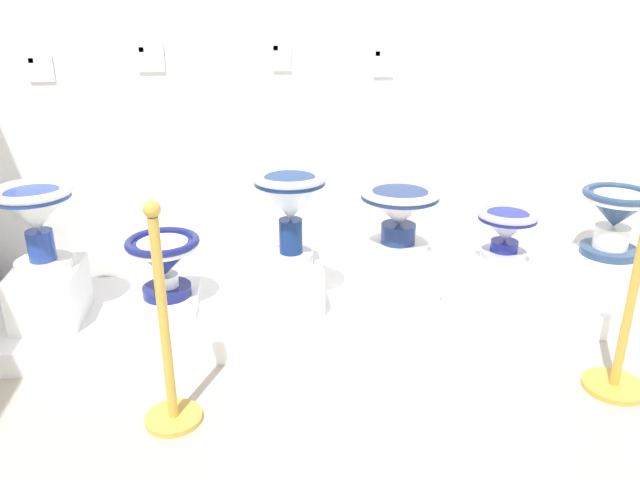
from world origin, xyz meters
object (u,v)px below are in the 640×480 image
at_px(info_placard_first, 40,68).
at_px(antique_toilet_slender_white, 399,209).
at_px(stanchion_post_near_left, 167,357).
at_px(info_placard_third, 282,56).
at_px(antique_toilet_squat_floral, 35,213).
at_px(plinth_block_pale_glazed, 606,266).
at_px(plinth_block_rightmost, 501,274).
at_px(stanchion_post_near_right, 626,327).
at_px(antique_toilet_central_ornate, 290,201).
at_px(antique_toilet_pale_glazed, 616,214).
at_px(plinth_block_central_ornate, 292,285).
at_px(info_placard_second, 151,58).
at_px(plinth_block_tall_cobalt, 168,299).
at_px(antique_toilet_rightmost, 506,229).
at_px(antique_toilet_tall_cobalt, 164,258).
at_px(plinth_block_slender_white, 396,272).
at_px(plinth_block_squat_floral, 50,293).
at_px(info_placard_fourth, 384,62).

bearing_deg(info_placard_first, antique_toilet_slender_white, -13.11).
bearing_deg(stanchion_post_near_left, info_placard_third, 65.93).
height_order(antique_toilet_squat_floral, plinth_block_pale_glazed, antique_toilet_squat_floral).
relative_size(plinth_block_rightmost, info_placard_first, 2.73).
height_order(plinth_block_rightmost, stanchion_post_near_right, stanchion_post_near_right).
distance_m(antique_toilet_squat_floral, stanchion_post_near_left, 1.04).
relative_size(antique_toilet_central_ornate, info_placard_third, 3.27).
distance_m(plinth_block_pale_glazed, antique_toilet_pale_glazed, 0.31).
relative_size(plinth_block_central_ornate, stanchion_post_near_left, 0.34).
xyz_separation_m(info_placard_second, stanchion_post_near_right, (2.04, -1.20, -1.02)).
xyz_separation_m(plinth_block_tall_cobalt, antique_toilet_slender_white, (1.21, -0.03, 0.46)).
height_order(antique_toilet_squat_floral, antique_toilet_rightmost, antique_toilet_squat_floral).
height_order(info_placard_first, stanchion_post_near_left, info_placard_first).
height_order(antique_toilet_tall_cobalt, antique_toilet_rightmost, antique_toilet_rightmost).
bearing_deg(antique_toilet_squat_floral, stanchion_post_near_right, -15.75).
bearing_deg(antique_toilet_tall_cobalt, stanchion_post_near_right, -22.13).
distance_m(plinth_block_central_ornate, plinth_block_slender_white, 0.57).
xyz_separation_m(antique_toilet_central_ornate, antique_toilet_pale_glazed, (1.80, 0.15, -0.19)).
xyz_separation_m(antique_toilet_squat_floral, antique_toilet_slender_white, (1.76, 0.07, -0.07)).
height_order(plinth_block_squat_floral, info_placard_second, info_placard_second).
height_order(antique_toilet_central_ornate, info_placard_second, info_placard_second).
relative_size(plinth_block_central_ornate, stanchion_post_near_right, 0.30).
bearing_deg(stanchion_post_near_left, plinth_block_tall_cobalt, 97.22).
distance_m(antique_toilet_pale_glazed, info_placard_first, 3.13).
height_order(plinth_block_tall_cobalt, plinth_block_rightmost, plinth_block_rightmost).
bearing_deg(antique_toilet_squat_floral, info_placard_first, 92.73).
xyz_separation_m(plinth_block_squat_floral, plinth_block_central_ornate, (1.19, -0.00, -0.02)).
xyz_separation_m(plinth_block_squat_floral, antique_toilet_central_ornate, (1.19, -0.00, 0.43)).
distance_m(antique_toilet_rightmost, info_placard_first, 2.55).
bearing_deg(info_placard_second, antique_toilet_squat_floral, -137.33).
bearing_deg(stanchion_post_near_left, info_placard_fourth, 48.09).
bearing_deg(stanchion_post_near_right, info_placard_third, 138.62).
relative_size(plinth_block_rightmost, stanchion_post_near_left, 0.37).
xyz_separation_m(antique_toilet_central_ornate, plinth_block_pale_glazed, (1.80, 0.15, -0.50)).
distance_m(plinth_block_rightmost, info_placard_second, 2.19).
bearing_deg(info_placard_first, plinth_block_pale_glazed, -6.46).
bearing_deg(antique_toilet_central_ornate, antique_toilet_slender_white, 7.35).
distance_m(antique_toilet_tall_cobalt, plinth_block_slender_white, 1.21).
distance_m(plinth_block_slender_white, stanchion_post_near_right, 1.13).
bearing_deg(antique_toilet_central_ornate, antique_toilet_pale_glazed, 4.62).
height_order(antique_toilet_squat_floral, plinth_block_central_ornate, antique_toilet_squat_floral).
relative_size(plinth_block_rightmost, antique_toilet_pale_glazed, 0.93).
height_order(plinth_block_squat_floral, antique_toilet_pale_glazed, antique_toilet_pale_glazed).
relative_size(antique_toilet_tall_cobalt, plinth_block_rightmost, 1.06).
bearing_deg(plinth_block_squat_floral, plinth_block_tall_cobalt, 9.85).
relative_size(plinth_block_slender_white, antique_toilet_pale_glazed, 1.00).
relative_size(info_placard_first, info_placard_third, 0.89).
height_order(plinth_block_slender_white, info_placard_fourth, info_placard_fourth).
xyz_separation_m(plinth_block_central_ornate, antique_toilet_rightmost, (1.17, 0.11, 0.22)).
distance_m(plinth_block_pale_glazed, info_placard_third, 2.16).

